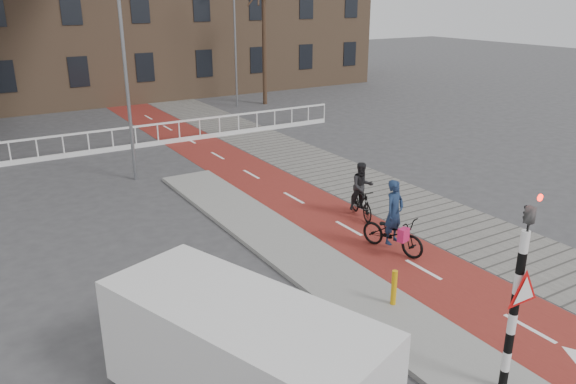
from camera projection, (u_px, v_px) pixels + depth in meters
ground at (439, 327)px, 11.39m from camera, size 120.00×120.00×0.00m
bike_lane at (264, 182)px, 20.17m from camera, size 2.50×60.00×0.01m
sidewalk at (328, 170)px, 21.55m from camera, size 3.00×60.00×0.01m
curb_island at (304, 258)px, 14.25m from camera, size 1.80×16.00×0.12m
traffic_signal at (518, 290)px, 8.81m from camera, size 0.80×0.80×3.68m
bollard at (394, 288)px, 11.88m from camera, size 0.12×0.12×0.79m
cyclist_near at (393, 228)px, 14.53m from camera, size 1.08×1.97×1.94m
cyclist_far at (362, 195)px, 16.74m from camera, size 0.85×1.62×1.71m
van at (242, 360)px, 8.66m from camera, size 3.33×5.02×2.00m
railing at (38, 154)px, 22.51m from camera, size 28.00×0.10×0.99m
tree_right at (264, 38)px, 33.10m from camera, size 0.25×0.25×7.81m
streetlight_near at (126, 76)px, 19.17m from camera, size 0.12×0.12×7.48m
streetlight_right at (235, 30)px, 32.16m from camera, size 0.12×0.12×8.85m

